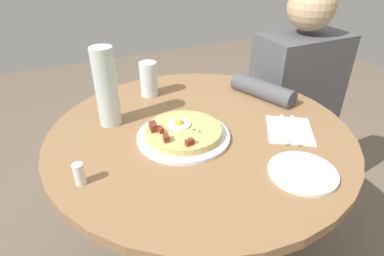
% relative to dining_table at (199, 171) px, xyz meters
% --- Properties ---
extents(dining_table, '(0.98, 0.98, 0.74)m').
position_rel_dining_table_xyz_m(dining_table, '(0.00, 0.00, 0.00)').
color(dining_table, olive).
rests_on(dining_table, ground_plane).
extents(person_seated, '(0.53, 0.37, 1.14)m').
position_rel_dining_table_xyz_m(person_seated, '(0.59, 0.20, -0.06)').
color(person_seated, '#2D2D33').
rests_on(person_seated, ground_plane).
extents(pizza_plate, '(0.29, 0.29, 0.01)m').
position_rel_dining_table_xyz_m(pizza_plate, '(-0.07, -0.02, 0.18)').
color(pizza_plate, white).
rests_on(pizza_plate, dining_table).
extents(breakfast_pizza, '(0.24, 0.24, 0.05)m').
position_rel_dining_table_xyz_m(breakfast_pizza, '(-0.07, -0.02, 0.20)').
color(breakfast_pizza, tan).
rests_on(breakfast_pizza, pizza_plate).
extents(bread_plate, '(0.18, 0.18, 0.01)m').
position_rel_dining_table_xyz_m(bread_plate, '(0.14, -0.32, 0.18)').
color(bread_plate, silver).
rests_on(bread_plate, dining_table).
extents(napkin, '(0.21, 0.22, 0.00)m').
position_rel_dining_table_xyz_m(napkin, '(0.26, -0.13, 0.18)').
color(napkin, white).
rests_on(napkin, dining_table).
extents(fork, '(0.11, 0.16, 0.00)m').
position_rel_dining_table_xyz_m(fork, '(0.27, -0.14, 0.18)').
color(fork, silver).
rests_on(fork, napkin).
extents(knife, '(0.11, 0.16, 0.00)m').
position_rel_dining_table_xyz_m(knife, '(0.24, -0.12, 0.18)').
color(knife, silver).
rests_on(knife, napkin).
extents(water_glass, '(0.07, 0.07, 0.13)m').
position_rel_dining_table_xyz_m(water_glass, '(-0.06, 0.32, 0.24)').
color(water_glass, silver).
rests_on(water_glass, dining_table).
extents(water_bottle, '(0.07, 0.07, 0.26)m').
position_rel_dining_table_xyz_m(water_bottle, '(-0.25, 0.17, 0.31)').
color(water_bottle, silver).
rests_on(water_bottle, dining_table).
extents(salt_shaker, '(0.03, 0.03, 0.06)m').
position_rel_dining_table_xyz_m(salt_shaker, '(-0.39, -0.11, 0.21)').
color(salt_shaker, white).
rests_on(salt_shaker, dining_table).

